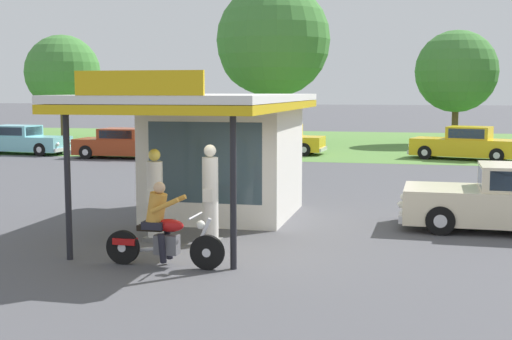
{
  "coord_description": "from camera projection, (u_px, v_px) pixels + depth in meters",
  "views": [
    {
      "loc": [
        3.43,
        -13.15,
        3.22
      ],
      "look_at": [
        -0.14,
        2.39,
        1.4
      ],
      "focal_mm": 48.64,
      "sensor_mm": 36.0,
      "label": 1
    }
  ],
  "objects": [
    {
      "name": "tree_oak_distant_spare",
      "position": [
        270.0,
        43.0,
        42.31
      ],
      "size": [
        6.96,
        6.96,
        9.79
      ],
      "color": "brown",
      "rests_on": "ground"
    },
    {
      "name": "motorcycle_with_rider",
      "position": [
        162.0,
        232.0,
        12.7
      ],
      "size": [
        2.3,
        0.7,
        1.58
      ],
      "color": "black",
      "rests_on": "ground"
    },
    {
      "name": "tree_oak_centre",
      "position": [
        457.0,
        71.0,
        41.46
      ],
      "size": [
        4.91,
        4.91,
        6.85
      ],
      "color": "brown",
      "rests_on": "ground"
    },
    {
      "name": "bystander_leaning_by_kiosk",
      "position": [
        271.0,
        145.0,
        29.66
      ],
      "size": [
        0.37,
        0.37,
        1.69
      ],
      "color": "brown",
      "rests_on": "ground"
    },
    {
      "name": "parked_car_back_row_far_right",
      "position": [
        278.0,
        141.0,
        35.54
      ],
      "size": [
        5.03,
        2.09,
        1.53
      ],
      "color": "gold",
      "rests_on": "ground"
    },
    {
      "name": "parked_car_back_row_centre_left",
      "position": [
        465.0,
        145.0,
        32.66
      ],
      "size": [
        5.24,
        2.98,
        1.56
      ],
      "color": "gold",
      "rests_on": "ground"
    },
    {
      "name": "tree_oak_far_left",
      "position": [
        63.0,
        73.0,
        46.52
      ],
      "size": [
        5.01,
        5.01,
        6.96
      ],
      "color": "brown",
      "rests_on": "ground"
    },
    {
      "name": "ground_plane",
      "position": [
        236.0,
        253.0,
        13.87
      ],
      "size": [
        300.0,
        300.0,
        0.0
      ],
      "primitive_type": "plane",
      "color": "#4C4C51"
    },
    {
      "name": "gas_pump_offside",
      "position": [
        210.0,
        198.0,
        14.58
      ],
      "size": [
        0.44,
        0.44,
        2.11
      ],
      "color": "slate",
      "rests_on": "ground"
    },
    {
      "name": "gas_pump_nearside",
      "position": [
        155.0,
        199.0,
        14.86
      ],
      "size": [
        0.44,
        0.44,
        2.0
      ],
      "color": "slate",
      "rests_on": "ground"
    },
    {
      "name": "parked_car_back_row_centre_right",
      "position": [
        20.0,
        141.0,
        35.62
      ],
      "size": [
        5.31,
        2.19,
        1.46
      ],
      "color": "#7AC6D1",
      "rests_on": "ground"
    },
    {
      "name": "grass_verge_strip",
      "position": [
        358.0,
        143.0,
        42.91
      ],
      "size": [
        120.0,
        24.0,
        0.01
      ],
      "primitive_type": "cube",
      "color": "#56843D",
      "rests_on": "ground"
    },
    {
      "name": "parked_car_second_row_spare",
      "position": [
        124.0,
        144.0,
        33.32
      ],
      "size": [
        4.89,
        1.99,
        1.43
      ],
      "color": "#993819",
      "rests_on": "ground"
    },
    {
      "name": "bystander_strolling_foreground",
      "position": [
        257.0,
        157.0,
        25.45
      ],
      "size": [
        0.34,
        0.34,
        1.55
      ],
      "color": "black",
      "rests_on": "ground"
    },
    {
      "name": "service_station_kiosk",
      "position": [
        220.0,
        146.0,
        17.5
      ],
      "size": [
        4.16,
        7.81,
        3.58
      ],
      "color": "silver",
      "rests_on": "ground"
    }
  ]
}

